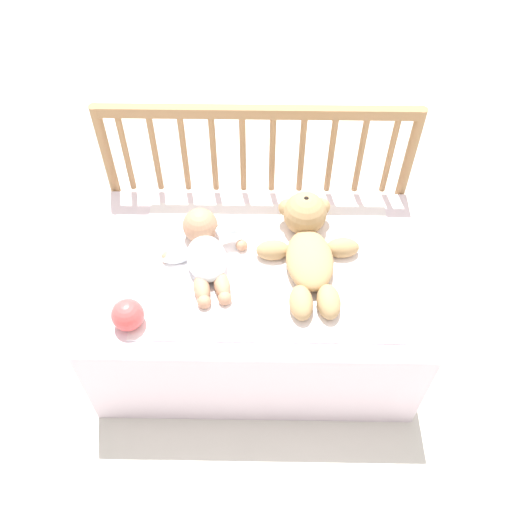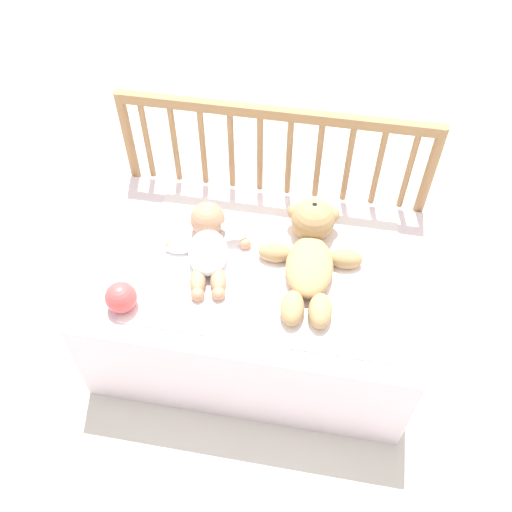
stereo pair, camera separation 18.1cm
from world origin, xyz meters
name	(u,v)px [view 1 (the left image)]	position (x,y,z in m)	size (l,w,h in m)	color
ground_plane	(256,334)	(0.00, 0.00, 0.00)	(12.00, 12.00, 0.00)	silver
crib_mattress	(256,304)	(0.00, 0.00, 0.21)	(1.09, 0.69, 0.42)	silver
crib_rail	(258,163)	(0.00, 0.37, 0.55)	(1.09, 0.04, 0.78)	#997047
blanket	(267,267)	(0.04, 0.00, 0.42)	(0.83, 0.56, 0.01)	white
teddy_bear	(308,244)	(0.17, 0.06, 0.48)	(0.34, 0.47, 0.15)	tan
baby	(205,250)	(-0.17, 0.03, 0.47)	(0.28, 0.36, 0.12)	white
toy_ball	(128,315)	(-0.38, -0.22, 0.47)	(0.10, 0.10, 0.10)	#DB4C4C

